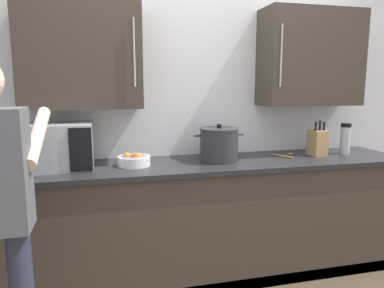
% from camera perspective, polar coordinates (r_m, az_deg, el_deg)
% --- Properties ---
extents(back_wall_tiled, '(4.08, 0.44, 2.75)m').
position_cam_1_polar(back_wall_tiled, '(2.96, 1.19, 8.91)').
color(back_wall_tiled, white).
rests_on(back_wall_tiled, ground_plane).
extents(counter_unit, '(3.14, 0.64, 0.91)m').
position_cam_1_polar(counter_unit, '(2.85, 2.75, -11.84)').
color(counter_unit, '#3D3328').
rests_on(counter_unit, ground_plane).
extents(microwave_oven, '(0.63, 0.73, 0.31)m').
position_cam_1_polar(microwave_oven, '(2.64, -21.69, -0.41)').
color(microwave_oven, '#B7BABF').
rests_on(microwave_oven, counter_unit).
extents(knife_block, '(0.11, 0.15, 0.29)m').
position_cam_1_polar(knife_block, '(3.13, 19.31, 0.22)').
color(knife_block, tan).
rests_on(knife_block, counter_unit).
extents(wooden_spoon, '(0.19, 0.18, 0.02)m').
position_cam_1_polar(wooden_spoon, '(3.04, 14.81, -1.67)').
color(wooden_spoon, '#A37547').
rests_on(wooden_spoon, counter_unit).
extents(fruit_bowl, '(0.23, 0.23, 0.10)m').
position_cam_1_polar(fruit_bowl, '(2.61, -9.23, -2.52)').
color(fruit_bowl, white).
rests_on(fruit_bowl, counter_unit).
extents(thermos_flask, '(0.08, 0.08, 0.26)m').
position_cam_1_polar(thermos_flask, '(3.28, 23.18, 0.83)').
color(thermos_flask, '#B7BABF').
rests_on(thermos_flask, counter_unit).
extents(stock_pot, '(0.39, 0.30, 0.28)m').
position_cam_1_polar(stock_pot, '(2.74, 4.31, -0.08)').
color(stock_pot, '#2D2D33').
rests_on(stock_pot, counter_unit).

